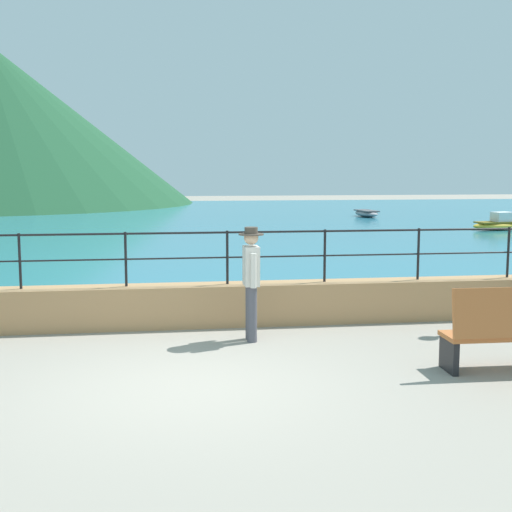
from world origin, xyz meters
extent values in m
plane|color=gray|center=(0.00, 0.00, 0.00)|extent=(120.00, 120.00, 0.00)
cube|color=tan|center=(0.00, 3.20, 0.35)|extent=(20.00, 0.56, 0.70)
cylinder|color=black|center=(-2.51, 3.20, 1.15)|extent=(0.04, 0.04, 0.90)
cylinder|color=black|center=(-0.84, 3.20, 1.15)|extent=(0.04, 0.04, 0.90)
cylinder|color=black|center=(0.84, 3.20, 1.15)|extent=(0.04, 0.04, 0.90)
cylinder|color=black|center=(2.51, 3.20, 1.15)|extent=(0.04, 0.04, 0.90)
cylinder|color=black|center=(4.18, 3.20, 1.15)|extent=(0.04, 0.04, 0.90)
cylinder|color=black|center=(5.85, 3.20, 1.15)|extent=(0.04, 0.04, 0.90)
cylinder|color=black|center=(0.00, 3.20, 1.57)|extent=(18.40, 0.04, 0.04)
cylinder|color=black|center=(0.00, 3.20, 1.15)|extent=(18.40, 0.03, 0.03)
cube|color=teal|center=(0.00, 25.84, 0.03)|extent=(64.00, 44.32, 0.06)
cube|color=#B76633|center=(4.21, 0.12, 0.46)|extent=(1.71, 0.55, 0.06)
cube|color=black|center=(3.42, 0.14, 0.22)|extent=(0.09, 0.47, 0.43)
cylinder|color=#4C4C56|center=(1.09, 2.00, 0.43)|extent=(0.15, 0.15, 0.86)
cylinder|color=#4C4C56|center=(1.09, 2.18, 0.43)|extent=(0.15, 0.15, 0.86)
cube|color=beige|center=(1.09, 2.09, 1.16)|extent=(0.22, 0.36, 0.60)
cylinder|color=beige|center=(1.09, 1.85, 1.12)|extent=(0.09, 0.09, 0.52)
cylinder|color=beige|center=(1.09, 2.33, 1.12)|extent=(0.09, 0.09, 0.52)
sphere|color=beige|center=(1.09, 2.09, 1.59)|extent=(0.22, 0.22, 0.22)
cylinder|color=#4C4238|center=(1.09, 2.09, 1.64)|extent=(0.38, 0.38, 0.02)
cylinder|color=#4C4238|center=(1.09, 2.09, 1.70)|extent=(0.20, 0.20, 0.10)
ellipsoid|color=gold|center=(13.95, 18.98, 0.24)|extent=(2.42, 1.27, 0.36)
cube|color=brown|center=(13.95, 18.98, 0.39)|extent=(1.94, 1.06, 0.06)
cube|color=silver|center=(14.19, 19.03, 0.62)|extent=(0.89, 0.76, 0.40)
ellipsoid|color=gray|center=(10.89, 27.66, 0.24)|extent=(1.13, 2.38, 0.36)
cube|color=#4D4D51|center=(10.89, 27.66, 0.39)|extent=(0.95, 1.91, 0.06)
camera|label=1|loc=(-0.26, -7.94, 2.60)|focal=47.34mm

